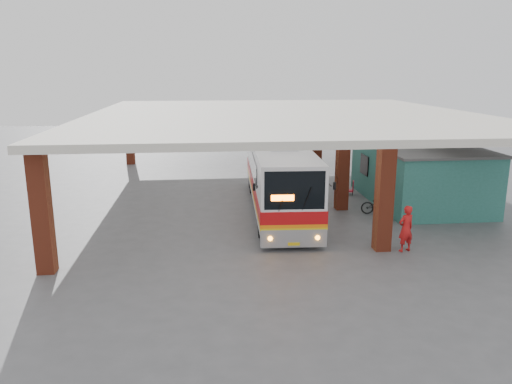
{
  "coord_description": "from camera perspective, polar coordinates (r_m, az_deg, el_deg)",
  "views": [
    {
      "loc": [
        -3.86,
        -21.1,
        6.94
      ],
      "look_at": [
        -1.69,
        0.0,
        1.74
      ],
      "focal_mm": 35.0,
      "sensor_mm": 36.0,
      "label": 1
    }
  ],
  "objects": [
    {
      "name": "coach_bus",
      "position": [
        25.07,
        2.57,
        1.94
      ],
      "size": [
        3.18,
        12.58,
        3.63
      ],
      "rotation": [
        0.0,
        0.0,
        -0.05
      ],
      "color": "silver",
      "rests_on": "ground"
    },
    {
      "name": "ground",
      "position": [
        22.55,
        4.29,
        -4.19
      ],
      "size": [
        90.0,
        90.0,
        0.0
      ],
      "primitive_type": "plane",
      "color": "#515154",
      "rests_on": "ground"
    },
    {
      "name": "shop_building",
      "position": [
        28.07,
        18.12,
        2.04
      ],
      "size": [
        5.2,
        8.2,
        3.11
      ],
      "color": "#2B6D5F",
      "rests_on": "ground"
    },
    {
      "name": "pedestrian",
      "position": [
        20.33,
        16.75,
        -4.03
      ],
      "size": [
        0.78,
        0.63,
        1.86
      ],
      "primitive_type": "imported",
      "rotation": [
        0.0,
        0.0,
        3.46
      ],
      "color": "red",
      "rests_on": "ground"
    },
    {
      "name": "brick_columns",
      "position": [
        27.06,
        5.51,
        3.57
      ],
      "size": [
        20.1,
        21.6,
        4.35
      ],
      "color": "#963820",
      "rests_on": "ground"
    },
    {
      "name": "canopy_roof",
      "position": [
        28.05,
        3.13,
        8.77
      ],
      "size": [
        21.0,
        23.0,
        0.3
      ],
      "primitive_type": "cube",
      "color": "silver",
      "rests_on": "brick_columns"
    },
    {
      "name": "red_chair",
      "position": [
        28.9,
        10.85,
        0.4
      ],
      "size": [
        0.55,
        0.55,
        0.82
      ],
      "rotation": [
        0.0,
        0.0,
        -0.33
      ],
      "color": "red",
      "rests_on": "ground"
    },
    {
      "name": "motorcycle",
      "position": [
        25.29,
        13.97,
        -1.44
      ],
      "size": [
        1.92,
        1.0,
        0.96
      ],
      "primitive_type": "imported",
      "rotation": [
        0.0,
        0.0,
        1.36
      ],
      "color": "black",
      "rests_on": "ground"
    }
  ]
}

